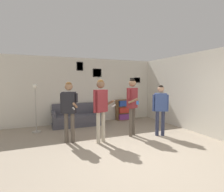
% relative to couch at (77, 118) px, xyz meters
% --- Properties ---
extents(ground_plane, '(20.00, 20.00, 0.00)m').
position_rel_couch_xyz_m(ground_plane, '(0.73, -3.78, -0.28)').
color(ground_plane, gray).
extents(wall_back, '(8.01, 0.08, 2.70)m').
position_rel_couch_xyz_m(wall_back, '(0.74, 0.42, 1.07)').
color(wall_back, silver).
rests_on(wall_back, ground_plane).
extents(wall_right, '(0.06, 6.57, 2.70)m').
position_rel_couch_xyz_m(wall_right, '(3.57, -1.70, 1.07)').
color(wall_right, silver).
rests_on(wall_right, ground_plane).
extents(couch, '(1.86, 0.80, 0.84)m').
position_rel_couch_xyz_m(couch, '(0.00, 0.00, 0.00)').
color(couch, '#4C4C56').
rests_on(couch, ground_plane).
extents(bookshelf, '(0.83, 0.30, 0.91)m').
position_rel_couch_xyz_m(bookshelf, '(2.23, 0.20, 0.17)').
color(bookshelf, brown).
rests_on(bookshelf, ground_plane).
extents(floor_lamp, '(0.28, 0.28, 1.65)m').
position_rel_couch_xyz_m(floor_lamp, '(-1.46, -0.45, 0.67)').
color(floor_lamp, '#ADA89E').
rests_on(floor_lamp, ground_plane).
extents(person_player_foreground_left, '(0.46, 0.59, 1.71)m').
position_rel_couch_xyz_m(person_player_foreground_left, '(-0.57, -1.92, 0.78)').
color(person_player_foreground_left, brown).
rests_on(person_player_foreground_left, ground_plane).
extents(person_player_foreground_center, '(0.58, 0.42, 1.78)m').
position_rel_couch_xyz_m(person_player_foreground_center, '(0.25, -2.24, 0.83)').
color(person_player_foreground_center, '#B7AD99').
rests_on(person_player_foreground_center, ground_plane).
extents(person_watcher_holding_cup, '(0.44, 0.58, 1.81)m').
position_rel_couch_xyz_m(person_watcher_holding_cup, '(1.38, -2.01, 0.85)').
color(person_watcher_holding_cup, brown).
rests_on(person_watcher_holding_cup, ground_plane).
extents(person_spectator_near_bookshelf, '(0.45, 0.34, 1.61)m').
position_rel_couch_xyz_m(person_spectator_near_bookshelf, '(2.20, -2.35, 0.70)').
color(person_spectator_near_bookshelf, '#2D334C').
rests_on(person_spectator_near_bookshelf, ground_plane).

